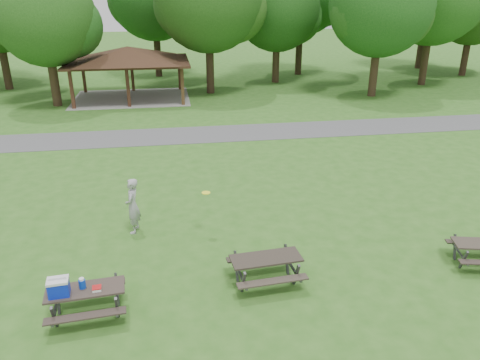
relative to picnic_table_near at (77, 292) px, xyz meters
name	(u,v)px	position (x,y,z in m)	size (l,w,h in m)	color
ground	(228,276)	(3.91, 1.23, -0.76)	(160.00, 160.00, 0.00)	#2E611B
asphalt_path	(195,135)	(3.91, 15.23, -0.75)	(120.00, 3.20, 0.02)	#4A4A4D
pavilion	(128,56)	(-0.09, 25.23, 2.30)	(8.60, 7.01, 3.76)	#391F14
tree_row_d	(46,19)	(-5.00, 23.76, 5.01)	(6.93, 6.60, 9.27)	#302215
tree_row_e	(210,0)	(6.01, 26.26, 6.02)	(8.40, 8.00, 11.02)	black
tree_row_f	(278,11)	(12.00, 29.76, 5.08)	(7.35, 7.00, 9.55)	#302115
tree_row_g	(382,8)	(18.01, 23.26, 5.56)	(7.77, 7.40, 10.25)	#302215
tree_row_i	(474,8)	(30.00, 30.26, 5.15)	(7.14, 6.80, 9.52)	#321E16
picnic_table_near	(77,292)	(0.00, 0.00, 0.00)	(2.05, 1.70, 1.33)	#302722
picnic_table_middle	(266,263)	(4.93, 0.74, -0.14)	(2.09, 1.73, 0.85)	#29231E
frisbee_in_flight	(206,193)	(3.56, 3.75, 0.78)	(0.36, 0.36, 0.02)	#FAF627
frisbee_thrower	(133,206)	(1.14, 4.36, 0.20)	(0.70, 0.46, 1.93)	#9F9FA2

